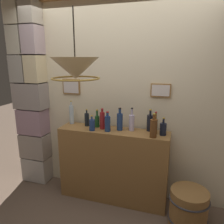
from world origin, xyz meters
The scene contains 18 objects.
panelled_rear_partition centered at (0.00, 1.10, 1.44)m, with size 3.04×0.15×2.73m.
stone_pillar centered at (-1.28, 0.97, 1.35)m, with size 0.46×0.30×2.66m.
bar_shelf_unit centered at (0.00, 0.85, 0.49)m, with size 1.42×0.34×0.98m, color olive.
liquor_bottle_whiskey centered at (-0.25, 0.76, 1.05)m, with size 0.07×0.07×0.20m.
liquor_bottle_vermouth centered at (-0.06, 0.79, 1.08)m, with size 0.07×0.07×0.25m.
liquor_bottle_port centered at (-0.15, 0.86, 1.09)m, with size 0.07×0.07×0.27m.
liquor_bottle_sherry centered at (0.62, 0.86, 1.06)m, with size 0.08×0.08×0.21m.
liquor_bottle_tequila centered at (-0.39, 0.92, 1.07)m, with size 0.06×0.06×0.23m.
liquor_bottle_scotch centered at (-0.24, 0.91, 1.06)m, with size 0.06×0.06×0.24m.
liquor_bottle_brandy centered at (0.44, 0.97, 1.08)m, with size 0.08×0.08×0.28m.
liquor_bottle_mezcal centered at (-0.63, 0.95, 1.11)m, with size 0.06×0.06×0.32m.
liquor_bottle_gin centered at (0.22, 0.91, 1.09)m, with size 0.07×0.07×0.29m.
liquor_bottle_amaro centered at (0.52, 0.89, 1.08)m, with size 0.05×0.05×0.27m.
liquor_bottle_rum centered at (0.51, 0.75, 1.09)m, with size 0.08×0.08×0.29m.
liquor_bottle_vodka centered at (0.08, 0.88, 1.09)m, with size 0.08×0.08×0.29m.
glass_tumbler_rocks centered at (-0.11, 0.96, 1.03)m, with size 0.06×0.06×0.10m.
pendant_lamp centered at (-0.13, 0.14, 1.77)m, with size 0.44×0.44×0.61m.
wooden_barrel centered at (0.96, 0.62, 0.22)m, with size 0.44×0.44×0.45m.
Camera 1 is at (0.77, -1.63, 1.87)m, focal length 34.52 mm.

